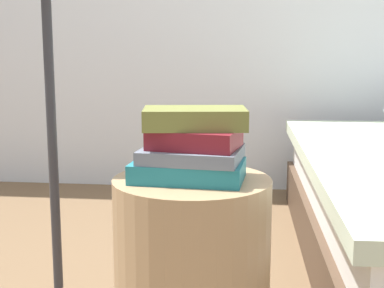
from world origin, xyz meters
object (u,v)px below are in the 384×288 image
book_slate (193,154)px  book_olive (195,118)px  book_maroon (195,138)px  book_teal (188,171)px  side_table (192,274)px

book_slate → book_olive: size_ratio=0.96×
book_maroon → book_olive: book_olive is taller
book_teal → book_maroon: (0.02, 0.01, 0.08)m
book_slate → book_olive: (0.00, 0.01, 0.09)m
book_teal → book_olive: size_ratio=1.08×
book_slate → book_olive: 0.09m
side_table → book_slate: book_slate is taller
side_table → book_slate: 0.33m
book_maroon → side_table: bearing=170.3°
book_teal → side_table: bearing=57.1°
book_slate → book_maroon: book_maroon is taller
book_slate → book_teal: bearing=-142.8°
book_olive → book_maroon: bearing=-88.1°
side_table → book_slate: bearing=-57.1°
book_slate → book_maroon: 0.04m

